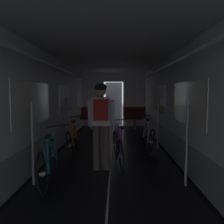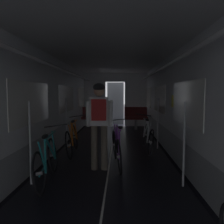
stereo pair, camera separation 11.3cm
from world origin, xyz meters
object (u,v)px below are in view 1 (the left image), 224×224
object	(u,v)px
bench_seat_far_left	(92,116)
person_cyclist_aisle	(101,117)
bench_seat_far_right	(135,116)
bicycle_orange	(73,139)
bicycle_silver	(148,136)
bicycle_purple_in_aisle	(118,148)
bicycle_teal	(49,161)

from	to	relation	value
bench_seat_far_left	person_cyclist_aisle	xyz separation A→B (m)	(0.72, -5.21, 0.50)
bench_seat_far_right	bicycle_orange	size ratio (longest dim) A/B	0.58
bicycle_silver	bicycle_purple_in_aisle	size ratio (longest dim) A/B	1.00
bicycle_teal	bicycle_silver	size ratio (longest dim) A/B	1.00
bicycle_orange	person_cyclist_aisle	bearing A→B (deg)	-56.49
bench_seat_far_left	bicycle_purple_in_aisle	bearing A→B (deg)	-77.84
bicycle_teal	bicycle_silver	xyz separation A→B (m)	(2.00, 2.28, -0.00)
bicycle_teal	bicycle_silver	distance (m)	3.03
person_cyclist_aisle	bicycle_purple_in_aisle	size ratio (longest dim) A/B	1.02
bench_seat_far_right	person_cyclist_aisle	world-z (taller)	person_cyclist_aisle
bicycle_purple_in_aisle	bicycle_teal	bearing A→B (deg)	-141.52
person_cyclist_aisle	bench_seat_far_left	bearing A→B (deg)	97.86
bench_seat_far_left	bench_seat_far_right	size ratio (longest dim) A/B	1.00
bench_seat_far_right	person_cyclist_aisle	size ratio (longest dim) A/B	0.57
bench_seat_far_left	bench_seat_far_right	world-z (taller)	same
bench_seat_far_left	bicycle_silver	size ratio (longest dim) A/B	0.58
bench_seat_far_right	bicycle_teal	size ratio (longest dim) A/B	0.58
bench_seat_far_right	bicycle_purple_in_aisle	distance (m)	5.00
bicycle_teal	person_cyclist_aisle	distance (m)	1.28
bench_seat_far_left	bicycle_orange	size ratio (longest dim) A/B	0.58
bench_seat_far_left	bench_seat_far_right	xyz separation A→B (m)	(1.80, 0.00, 0.00)
bicycle_teal	bicycle_orange	xyz separation A→B (m)	(0.05, 1.88, -0.00)
bicycle_silver	person_cyclist_aisle	xyz separation A→B (m)	(-1.16, -1.61, 0.69)
bench_seat_far_right	bicycle_purple_in_aisle	xyz separation A→B (m)	(-0.74, -4.94, -0.18)
bench_seat_far_right	bicycle_orange	bearing A→B (deg)	-115.11
bench_seat_far_left	person_cyclist_aisle	world-z (taller)	person_cyclist_aisle
bicycle_silver	person_cyclist_aisle	size ratio (longest dim) A/B	0.98
bicycle_silver	person_cyclist_aisle	distance (m)	2.10
bench_seat_far_left	bicycle_purple_in_aisle	distance (m)	5.05
bicycle_teal	bicycle_purple_in_aisle	distance (m)	1.52
bicycle_teal	person_cyclist_aisle	bearing A→B (deg)	38.75
bicycle_teal	person_cyclist_aisle	size ratio (longest dim) A/B	0.98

